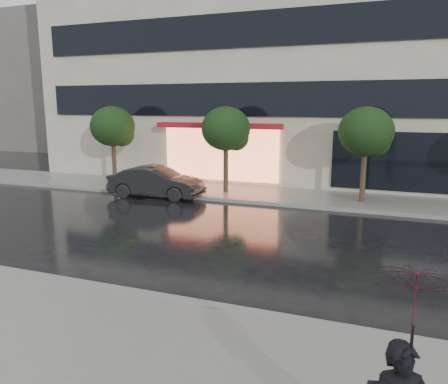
% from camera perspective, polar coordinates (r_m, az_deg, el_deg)
% --- Properties ---
extents(ground, '(120.00, 120.00, 0.00)m').
position_cam_1_polar(ground, '(10.18, -3.66, -12.12)').
color(ground, black).
rests_on(ground, ground).
extents(sidewalk_near, '(60.00, 4.50, 0.12)m').
position_cam_1_polar(sidewalk_near, '(7.64, -14.39, -20.48)').
color(sidewalk_near, slate).
rests_on(sidewalk_near, ground).
extents(sidewalk_far, '(60.00, 3.50, 0.12)m').
position_cam_1_polar(sidewalk_far, '(19.55, 8.75, -0.58)').
color(sidewalk_far, slate).
rests_on(sidewalk_far, ground).
extents(curb_near, '(60.00, 0.25, 0.14)m').
position_cam_1_polar(curb_near, '(9.33, -6.26, -13.97)').
color(curb_near, gray).
rests_on(curb_near, ground).
extents(curb_far, '(60.00, 0.25, 0.14)m').
position_cam_1_polar(curb_far, '(17.88, 7.58, -1.63)').
color(curb_far, gray).
rests_on(curb_far, ground).
extents(office_building, '(30.00, 12.76, 18.00)m').
position_cam_1_polar(office_building, '(27.21, 13.00, 21.54)').
color(office_building, beige).
rests_on(office_building, ground).
extents(bg_building_left, '(14.00, 10.00, 12.00)m').
position_cam_1_polar(bg_building_left, '(47.01, -22.69, 12.84)').
color(bg_building_left, '#59544F').
rests_on(bg_building_left, ground).
extents(tree_far_west, '(2.20, 2.20, 3.99)m').
position_cam_1_polar(tree_far_west, '(22.56, -14.18, 8.12)').
color(tree_far_west, '#33261C').
rests_on(tree_far_west, ground).
extents(tree_mid_west, '(2.20, 2.20, 3.99)m').
position_cam_1_polar(tree_mid_west, '(19.77, 0.43, 8.06)').
color(tree_mid_west, '#33261C').
rests_on(tree_mid_west, ground).
extents(tree_mid_east, '(2.20, 2.20, 3.99)m').
position_cam_1_polar(tree_mid_east, '(18.58, 18.22, 7.29)').
color(tree_mid_east, '#33261C').
rests_on(tree_mid_east, ground).
extents(parked_car, '(4.26, 1.60, 1.39)m').
position_cam_1_polar(parked_car, '(19.49, -8.85, 1.28)').
color(parked_car, black).
rests_on(parked_car, ground).
extents(pedestrian_with_umbrella, '(1.28, 1.29, 2.45)m').
position_cam_1_polar(pedestrian_with_umbrella, '(4.76, 23.04, -18.38)').
color(pedestrian_with_umbrella, black).
rests_on(pedestrian_with_umbrella, sidewalk_near).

